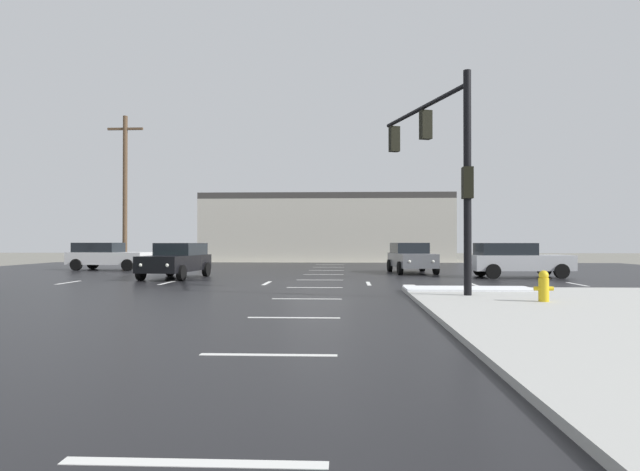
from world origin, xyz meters
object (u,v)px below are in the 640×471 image
Objects in this scene: sedan_silver at (516,259)px; sedan_grey at (411,257)px; traffic_signal_mast at (441,153)px; sedan_black at (177,260)px; sedan_white at (107,256)px; fire_hydrant at (544,286)px; utility_pole_distant at (125,189)px.

sedan_grey is at bearing 135.99° from sedan_silver.
sedan_black is at bearing 37.57° from traffic_signal_mast.
sedan_silver is (21.61, -5.82, 0.00)m from sedan_white.
sedan_grey and sedan_silver have the same top height.
fire_hydrant is 11.95m from sedan_silver.
utility_pole_distant is (0.21, 2.17, 4.08)m from sedan_white.
fire_hydrant is 16.47m from sedan_black.
sedan_grey reaches higher than fire_hydrant.
sedan_white is at bearing 32.05° from traffic_signal_mast.
sedan_grey is 1.00× the size of sedan_black.
utility_pole_distant is (-16.60, 16.42, 0.50)m from traffic_signal_mast.
sedan_grey is (-1.61, 15.27, 0.32)m from fire_hydrant.
sedan_black is 1.01× the size of sedan_silver.
utility_pole_distant is at bearing 155.45° from sedan_silver.
sedan_grey is 5.68m from sedan_silver.
sedan_grey is 0.49× the size of utility_pole_distant.
sedan_white is (-17.26, 2.17, 0.00)m from sedan_grey.
utility_pole_distant is (-18.66, 19.61, 4.40)m from fire_hydrant.
sedan_white is 22.38m from sedan_silver.
traffic_signal_mast is 12.61m from sedan_grey.
utility_pole_distant is at bearing -109.46° from sedan_grey.
sedan_silver is 23.20m from utility_pole_distant.
sedan_black is (6.22, -6.90, 0.00)m from sedan_white.
sedan_white is at bearing -102.35° from sedan_grey.
fire_hydrant is 0.17× the size of sedan_white.
utility_pole_distant reaches higher than sedan_silver.
fire_hydrant is 0.17× the size of sedan_grey.
traffic_signal_mast is at bearing -123.74° from sedan_silver.
sedan_black and sedan_silver have the same top height.
fire_hydrant is 27.43m from utility_pole_distant.
traffic_signal_mast is at bearing -35.74° from sedan_white.
utility_pole_distant reaches higher than traffic_signal_mast.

